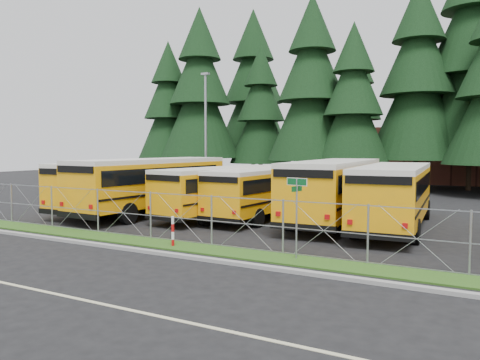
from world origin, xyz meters
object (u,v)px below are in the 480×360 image
bus_2 (157,186)px  street_sign (297,201)px  bus_4 (268,193)px  bus_5 (336,191)px  striped_bollard (173,232)px  bus_1 (127,186)px  light_standard (206,128)px  bus_0 (114,184)px  bus_3 (226,192)px  bus_6 (395,197)px

bus_2 → street_sign: size_ratio=4.34×
bus_4 → bus_5: bearing=8.2°
bus_4 → striped_bollard: bus_4 is taller
bus_1 → bus_2: size_ratio=0.93×
striped_bollard → light_standard: light_standard is taller
bus_1 → bus_0: bearing=146.3°
bus_0 → bus_5: (15.12, 0.03, 0.20)m
bus_5 → bus_1: bearing=-174.4°
bus_5 → striped_bollard: 9.68m
bus_1 → bus_3: (6.44, 0.76, -0.12)m
bus_2 → striped_bollard: bearing=-44.1°
bus_5 → light_standard: (-14.67, 10.58, 3.91)m
light_standard → bus_2: bearing=-69.5°
striped_bollard → bus_5: bearing=67.1°
bus_6 → striped_bollard: size_ratio=9.57×
bus_2 → light_standard: bearing=114.1°
bus_0 → striped_bollard: (11.38, -8.85, -0.78)m
bus_3 → bus_4: size_ratio=1.02×
street_sign → striped_bollard: size_ratio=2.34×
bus_0 → striped_bollard: bearing=-43.4°
striped_bollard → bus_1: bearing=140.7°
bus_2 → bus_4: size_ratio=1.18×
bus_2 → bus_5: bus_2 is taller
bus_2 → bus_1: bearing=178.8°
bus_4 → striped_bollard: size_ratio=8.62×
bus_6 → light_standard: bearing=144.1°
bus_1 → striped_bollard: bus_1 is taller
bus_0 → bus_5: size_ratio=0.87×
bus_4 → bus_5: (3.72, 0.30, 0.23)m
light_standard → bus_6: bearing=-32.4°
bus_5 → bus_4: bearing=-178.2°
bus_1 → bus_6: bus_6 is taller
bus_2 → bus_3: bearing=17.0°
bus_5 → striped_bollard: (-3.74, -8.87, -0.99)m
bus_1 → street_sign: size_ratio=4.06×
bus_4 → bus_6: bus_6 is taller
bus_3 → street_sign: 10.34m
bus_6 → street_sign: bearing=-106.3°
bus_5 → light_standard: bearing=141.4°
bus_1 → bus_2: bus_2 is taller
bus_1 → bus_4: (8.64, 1.53, -0.14)m
bus_1 → bus_3: bus_1 is taller
striped_bollard → bus_3: bearing=105.6°
striped_bollard → light_standard: size_ratio=0.12×
bus_5 → striped_bollard: size_ratio=10.10×
bus_2 → street_sign: bearing=-26.6°
bus_4 → bus_6: (6.72, -0.33, 0.15)m
bus_2 → striped_bollard: bus_2 is taller
bus_6 → striped_bollard: bus_6 is taller
bus_0 → bus_3: bearing=-12.0°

